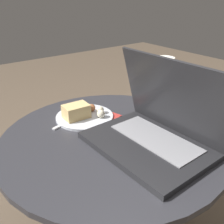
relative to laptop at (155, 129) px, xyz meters
name	(u,v)px	position (x,y,z in m)	size (l,w,h in m)	color
table	(112,170)	(-0.11, -0.07, -0.18)	(0.70, 0.70, 0.50)	#9E9EA3
napkin	(90,115)	(-0.28, -0.05, -0.05)	(0.22, 0.18, 0.00)	#B7332D
laptop	(155,129)	(0.00, 0.00, 0.00)	(0.36, 0.26, 0.26)	#232326
beer_glass	(163,89)	(-0.11, 0.14, 0.06)	(0.06, 0.06, 0.22)	#C6701E
snack_plate	(83,114)	(-0.27, -0.08, -0.04)	(0.20, 0.20, 0.06)	silver
fork	(74,119)	(-0.29, -0.11, -0.05)	(0.06, 0.17, 0.00)	silver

